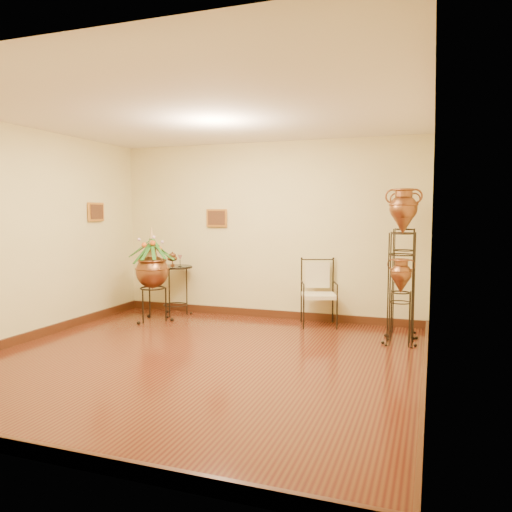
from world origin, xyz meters
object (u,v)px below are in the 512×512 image
(amphora_tall, at_px, (403,263))
(armchair, at_px, (319,293))
(planter_urn, at_px, (152,267))
(amphora_mid, at_px, (402,264))
(side_table, at_px, (175,289))

(amphora_tall, height_order, armchair, amphora_tall)
(planter_urn, distance_m, armchair, 2.59)
(amphora_mid, xyz_separation_m, side_table, (-3.62, 0.54, -0.60))
(amphora_mid, height_order, planter_urn, amphora_mid)
(armchair, distance_m, side_table, 2.41)
(side_table, bearing_deg, planter_urn, -100.74)
(armchair, bearing_deg, amphora_mid, -42.79)
(amphora_mid, bearing_deg, amphora_tall, 90.00)
(planter_urn, bearing_deg, armchair, 11.94)
(amphora_tall, bearing_deg, planter_urn, -174.83)
(planter_urn, relative_size, side_table, 1.46)
(amphora_tall, distance_m, amphora_mid, 0.34)
(amphora_tall, xyz_separation_m, amphora_mid, (0.00, -0.34, 0.01))
(amphora_tall, height_order, amphora_mid, amphora_mid)
(armchair, bearing_deg, planter_urn, 173.11)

